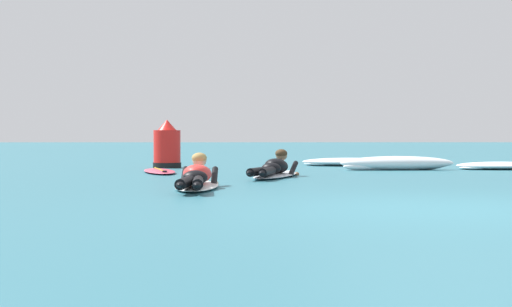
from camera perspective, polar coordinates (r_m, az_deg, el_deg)
ground_plane at (r=18.33m, az=5.75°, el=-1.03°), size 120.00×120.00×0.00m
surfer_near at (r=11.34m, az=-4.18°, el=-1.80°), size 0.62×2.75×0.54m
surfer_far at (r=14.26m, az=1.30°, el=-1.15°), size 1.16×2.57×0.53m
drifting_surfboard at (r=16.09m, az=-6.77°, el=-1.24°), size 1.02×2.28×0.16m
whitewater_front at (r=17.50m, az=9.86°, el=-0.70°), size 2.47×0.67×0.30m
whitewater_mid_right at (r=18.40m, az=16.68°, el=-0.83°), size 1.90×1.06×0.16m
whitewater_back at (r=19.72m, az=6.68°, el=-0.60°), size 2.53×1.52×0.19m
channel_marker_buoy at (r=18.51m, az=-6.24°, el=0.36°), size 0.64×0.64×1.09m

